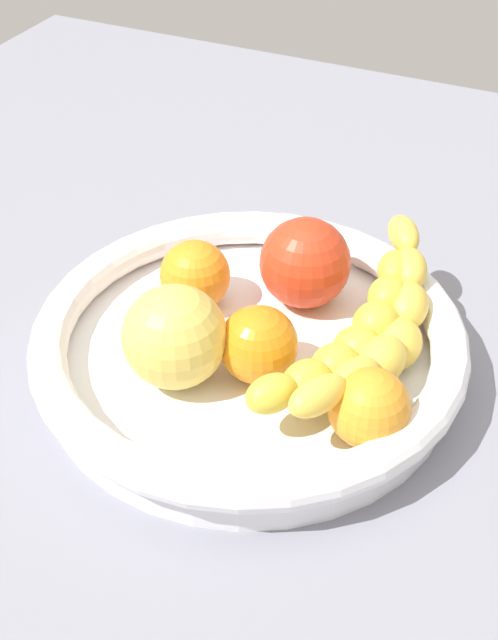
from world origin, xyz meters
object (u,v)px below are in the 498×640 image
banana_draped_right (352,341)px  apple_yellow (175,337)px  fruit_bowl (249,345)px  orange_mid_right (195,275)px  tomato_red (305,263)px  orange_front (258,345)px  banana_draped_left (387,327)px  orange_mid_left (369,408)px

banana_draped_right → apple_yellow: apple_yellow is taller
fruit_bowl → banana_draped_right: bearing=98.0°
fruit_bowl → orange_mid_right: bearing=-119.0°
orange_mid_right → fruit_bowl: bearing=61.0°
tomato_red → orange_front: bearing=2.2°
banana_draped_left → apple_yellow: bearing=-58.2°
orange_front → tomato_red: size_ratio=0.79×
banana_draped_left → banana_draped_right: 2.98cm
banana_draped_left → orange_mid_left: 8.39cm
tomato_red → apple_yellow: size_ratio=0.96×
banana_draped_right → orange_front: (3.31, -6.00, 0.10)cm
banana_draped_right → orange_mid_right: orange_mid_right is taller
fruit_bowl → orange_front: 3.73cm
banana_draped_right → orange_front: size_ratio=3.71×
orange_mid_left → tomato_red: (-12.66, -9.74, 0.90)cm
orange_mid_left → orange_front: bearing=-106.1°
apple_yellow → orange_mid_left: bearing=90.0°
banana_draped_right → fruit_bowl: bearing=-82.0°
banana_draped_left → orange_front: same height
orange_front → orange_mid_left: bearing=73.9°
banana_draped_left → apple_yellow: 15.69cm
banana_draped_left → banana_draped_right: bearing=-40.7°
banana_draped_left → orange_front: bearing=-55.0°
fruit_bowl → apple_yellow: size_ratio=4.33×
orange_mid_left → apple_yellow: size_ratio=0.73×
banana_draped_left → orange_mid_right: (-0.23, -16.15, -0.31)cm
fruit_bowl → orange_mid_left: 12.39cm
banana_draped_right → tomato_red: 9.26cm
fruit_bowl → tomato_red: bearing=169.8°
banana_draped_left → orange_mid_right: banana_draped_left is taller
orange_front → apple_yellow: 6.10cm
fruit_bowl → banana_draped_left: (-3.34, 9.71, 2.67)cm
tomato_red → orange_mid_right: bearing=-61.9°
banana_draped_left → apple_yellow: size_ratio=3.38×
tomato_red → fruit_bowl: bearing=-10.2°
fruit_bowl → tomato_red: tomato_red is taller
banana_draped_left → banana_draped_right: size_ratio=1.20×
banana_draped_right → orange_mid_right: (-2.47, -14.22, 0.04)cm
banana_draped_left → fruit_bowl: bearing=-71.0°
banana_draped_right → tomato_red: (-6.65, -6.39, 0.88)cm
orange_mid_left → orange_mid_right: 19.52cm
banana_draped_left → tomato_red: bearing=-117.9°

